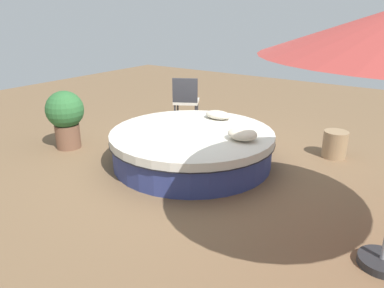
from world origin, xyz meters
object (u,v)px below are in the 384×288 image
(throw_pillow_1, at_px, (218,115))
(planter, at_px, (65,115))
(side_table, at_px, (335,144))
(round_bed, at_px, (192,147))
(throw_pillow_0, at_px, (242,134))
(patio_chair, at_px, (186,97))

(throw_pillow_1, distance_m, planter, 2.63)
(planter, relative_size, side_table, 2.29)
(round_bed, height_order, throw_pillow_1, throw_pillow_1)
(throw_pillow_0, relative_size, throw_pillow_1, 0.94)
(round_bed, distance_m, side_table, 2.36)
(round_bed, distance_m, planter, 2.31)
(throw_pillow_0, bearing_deg, throw_pillow_1, -40.75)
(side_table, bearing_deg, planter, 29.35)
(patio_chair, bearing_deg, round_bed, -80.60)
(throw_pillow_0, height_order, patio_chair, patio_chair)
(round_bed, bearing_deg, patio_chair, -51.62)
(throw_pillow_0, height_order, throw_pillow_1, throw_pillow_0)
(round_bed, relative_size, patio_chair, 2.61)
(throw_pillow_1, distance_m, patio_chair, 1.60)
(throw_pillow_0, height_order, side_table, throw_pillow_0)
(throw_pillow_1, bearing_deg, planter, 35.15)
(throw_pillow_1, height_order, side_table, throw_pillow_1)
(planter, height_order, side_table, planter)
(throw_pillow_1, bearing_deg, side_table, -158.47)
(throw_pillow_0, relative_size, patio_chair, 0.45)
(planter, bearing_deg, side_table, -150.65)
(throw_pillow_0, xyz_separation_m, side_table, (-0.96, -1.45, -0.39))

